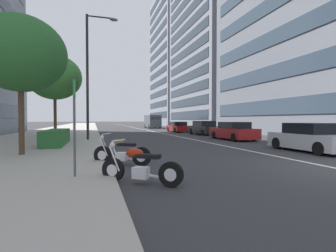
{
  "coord_description": "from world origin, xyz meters",
  "views": [
    {
      "loc": [
        -6.22,
        7.58,
        1.59
      ],
      "look_at": [
        10.22,
        2.76,
        1.16
      ],
      "focal_mm": 27.1,
      "sensor_mm": 36.0,
      "label": 1
    }
  ],
  "objects": [
    {
      "name": "motorcycle_second_in_row",
      "position": [
        2.66,
        6.68,
        0.42
      ],
      "size": [
        1.21,
        1.88,
        1.11
      ],
      "rotation": [
        0.0,
        0.0,
        1.02
      ],
      "color": "black",
      "rests_on": "ground"
    },
    {
      "name": "sidewalk_right_plaza",
      "position": [
        30.0,
        11.41,
        0.07
      ],
      "size": [
        160.0,
        8.7,
        0.15
      ],
      "primitive_type": "cube",
      "color": "#A39E93",
      "rests_on": "ground"
    },
    {
      "name": "office_tower_far_left_down_avenue",
      "position": [
        38.38,
        -17.87,
        15.04
      ],
      "size": [
        21.34,
        17.73,
        30.08
      ],
      "color": "gray",
      "rests_on": "ground"
    },
    {
      "name": "office_tower_mid_left",
      "position": [
        60.58,
        -17.94,
        17.81
      ],
      "size": [
        19.9,
        17.87,
        35.61
      ],
      "color": "gray",
      "rests_on": "ground"
    },
    {
      "name": "parking_sign_by_curb",
      "position": [
        0.57,
        8.05,
        1.63
      ],
      "size": [
        0.32,
        0.06,
        2.46
      ],
      "color": "#47494C",
      "rests_on": "sidewalk_right_plaza"
    },
    {
      "name": "street_tree_far_plaza",
      "position": [
        14.75,
        10.41,
        4.8
      ],
      "size": [
        3.97,
        3.97,
        6.34
      ],
      "color": "#473323",
      "rests_on": "sidewalk_right_plaza"
    },
    {
      "name": "car_lead_in_lane",
      "position": [
        18.24,
        -3.53,
        0.68
      ],
      "size": [
        4.55,
        1.91,
        1.46
      ],
      "rotation": [
        0.0,
        0.0,
        0.02
      ],
      "color": "black",
      "rests_on": "ground"
    },
    {
      "name": "street_lamp_with_banners",
      "position": [
        12.97,
        7.71,
        5.38
      ],
      "size": [
        1.26,
        2.28,
        8.98
      ],
      "color": "#232326",
      "rests_on": "sidewalk_right_plaza"
    },
    {
      "name": "clipped_hedge_bed",
      "position": [
        9.78,
        9.7,
        0.57
      ],
      "size": [
        4.91,
        1.1,
        0.84
      ],
      "primitive_type": "cube",
      "color": "#28602D",
      "rests_on": "sidewalk_right_plaza"
    },
    {
      "name": "motorcycle_nearest_camera",
      "position": [
        -0.07,
        6.5,
        0.41
      ],
      "size": [
        1.38,
        1.82,
        1.08
      ],
      "rotation": [
        0.0,
        0.0,
        0.94
      ],
      "color": "black",
      "rests_on": "ground"
    },
    {
      "name": "lane_centre_stripe",
      "position": [
        35.0,
        0.0,
        0.0
      ],
      "size": [
        110.0,
        0.16,
        0.01
      ],
      "primitive_type": "cube",
      "color": "silver",
      "rests_on": "ground"
    },
    {
      "name": "car_far_down_avenue",
      "position": [
        24.71,
        -2.83,
        0.61
      ],
      "size": [
        4.45,
        1.89,
        1.32
      ],
      "rotation": [
        0.0,
        0.0,
        0.01
      ],
      "color": "maroon",
      "rests_on": "ground"
    },
    {
      "name": "car_mid_block_traffic",
      "position": [
        11.5,
        -2.99,
        0.66
      ],
      "size": [
        4.59,
        1.96,
        1.41
      ],
      "rotation": [
        0.0,
        0.0,
        0.02
      ],
      "color": "maroon",
      "rests_on": "ground"
    },
    {
      "name": "car_approaching_light",
      "position": [
        3.91,
        -2.8,
        0.66
      ],
      "size": [
        4.15,
        1.96,
        1.42
      ],
      "rotation": [
        0.0,
        0.0,
        -0.01
      ],
      "color": "#B7B7BC",
      "rests_on": "ground"
    },
    {
      "name": "street_tree_mid_sidewalk",
      "position": [
        5.48,
        10.44,
        4.27
      ],
      "size": [
        3.63,
        3.63,
        5.67
      ],
      "color": "#473323",
      "rests_on": "sidewalk_right_plaza"
    },
    {
      "name": "delivery_van_ahead",
      "position": [
        40.22,
        -2.99,
        1.31
      ],
      "size": [
        6.04,
        2.29,
        2.44
      ],
      "rotation": [
        0.0,
        0.0,
        -0.02
      ],
      "color": "#4C5156",
      "rests_on": "ground"
    }
  ]
}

